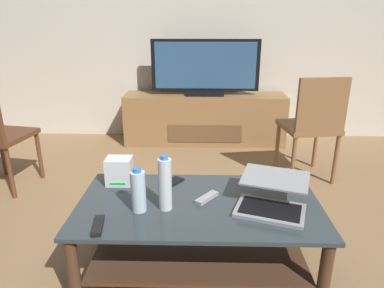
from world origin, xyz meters
TOP-DOWN VIEW (x-y plane):
  - ground_plane at (0.00, 0.00)m, footprint 7.68×7.68m
  - back_wall at (0.00, 2.52)m, footprint 6.40×0.12m
  - coffee_table at (0.08, -0.02)m, footprint 1.29×0.69m
  - media_cabinet at (0.13, 2.20)m, footprint 1.80×0.42m
  - television at (0.13, 2.18)m, footprint 1.17×0.20m
  - dining_chair at (1.04, 1.21)m, footprint 0.50×0.50m
  - laptop at (0.46, -0.06)m, footprint 0.44×0.45m
  - router_box at (-0.39, 0.20)m, footprint 0.15×0.12m
  - water_bottle_near at (-0.09, -0.08)m, footprint 0.07×0.07m
  - water_bottle_far at (-0.22, -0.10)m, footprint 0.07×0.07m
  - cell_phone at (-0.08, 0.22)m, footprint 0.14×0.15m
  - tv_remote at (0.12, 0.02)m, footprint 0.13×0.15m
  - soundbar_remote at (-0.39, -0.27)m, footprint 0.07×0.16m

SIDE VIEW (x-z plane):
  - ground_plane at x=0.00m, z-range 0.00..0.00m
  - media_cabinet at x=0.13m, z-range 0.00..0.56m
  - coffee_table at x=0.08m, z-range 0.09..0.53m
  - cell_phone at x=-0.08m, z-range 0.44..0.45m
  - tv_remote at x=0.12m, z-range 0.44..0.46m
  - soundbar_remote at x=-0.39m, z-range 0.44..0.46m
  - laptop at x=0.46m, z-range 0.43..0.58m
  - router_box at x=-0.39m, z-range 0.44..0.60m
  - dining_chair at x=1.04m, z-range 0.06..1.00m
  - water_bottle_far at x=-0.22m, z-range 0.44..0.67m
  - water_bottle_near at x=-0.09m, z-range 0.44..0.73m
  - television at x=0.13m, z-range 0.55..1.15m
  - back_wall at x=0.00m, z-range 0.00..2.80m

